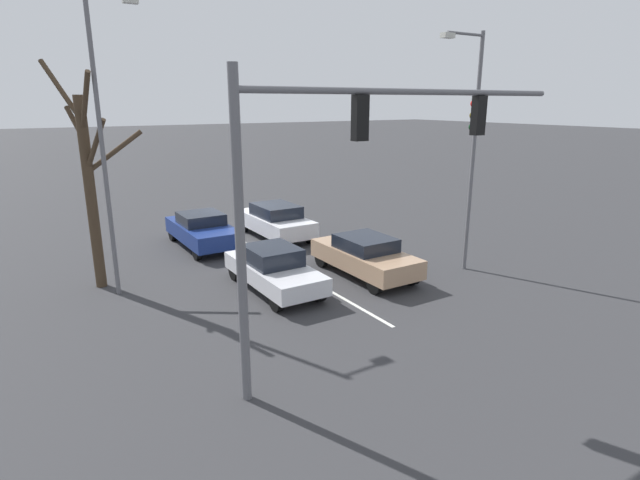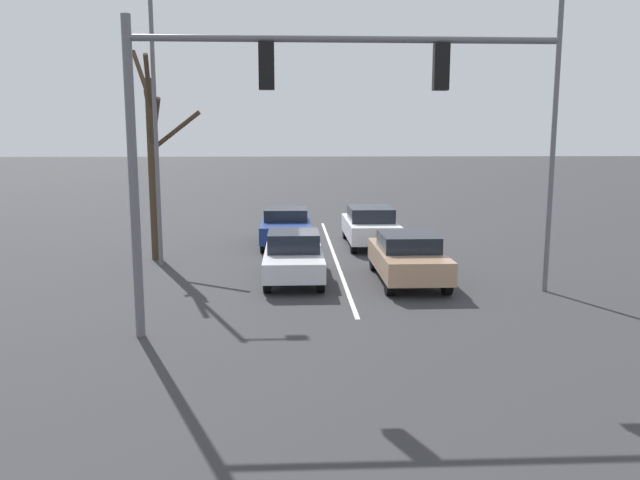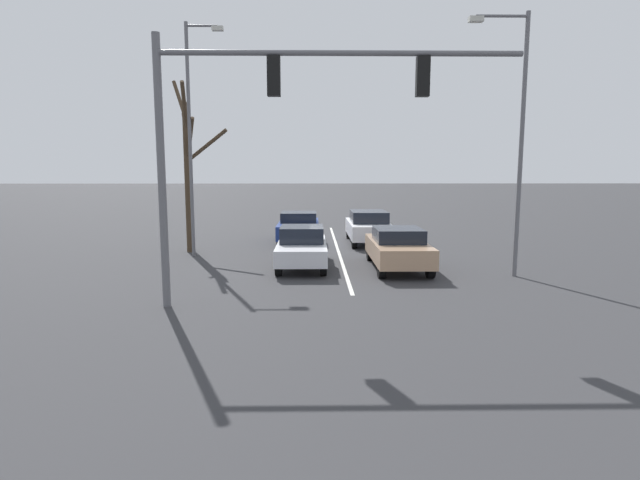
{
  "view_description": "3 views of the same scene",
  "coord_description": "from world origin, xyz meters",
  "px_view_note": "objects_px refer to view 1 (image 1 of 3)",
  "views": [
    {
      "loc": [
        8.46,
        20.56,
        6.05
      ],
      "look_at": [
        0.7,
        8.08,
        1.98
      ],
      "focal_mm": 28.0,
      "sensor_mm": 36.0,
      "label": 1
    },
    {
      "loc": [
        1.56,
        25.09,
        4.27
      ],
      "look_at": [
        0.69,
        6.21,
        1.17
      ],
      "focal_mm": 35.0,
      "sensor_mm": 36.0,
      "label": 2
    },
    {
      "loc": [
        1.12,
        24.38,
        3.44
      ],
      "look_at": [
        0.88,
        8.3,
        1.22
      ],
      "focal_mm": 28.0,
      "sensor_mm": 36.0,
      "label": 3
    }
  ],
  "objects_px": {
    "traffic_signal_gantry": "(350,160)",
    "street_lamp_right_shoulder": "(105,133)",
    "car_silver_midlane_front": "(274,268)",
    "car_tan_leftlane_front": "(365,255)",
    "car_navy_midlane_second": "(202,230)",
    "street_lamp_left_shoulder": "(471,140)",
    "bare_tree_near": "(90,178)",
    "car_white_leftlane_second": "(275,220)"
  },
  "relations": [
    {
      "from": "car_navy_midlane_second",
      "to": "car_white_leftlane_second",
      "type": "bearing_deg",
      "value": 174.95
    },
    {
      "from": "car_tan_leftlane_front",
      "to": "street_lamp_left_shoulder",
      "type": "relative_size",
      "value": 0.53
    },
    {
      "from": "car_silver_midlane_front",
      "to": "street_lamp_right_shoulder",
      "type": "relative_size",
      "value": 0.48
    },
    {
      "from": "car_silver_midlane_front",
      "to": "car_navy_midlane_second",
      "type": "xyz_separation_m",
      "value": [
        0.28,
        -6.23,
        0.02
      ]
    },
    {
      "from": "car_silver_midlane_front",
      "to": "car_navy_midlane_second",
      "type": "relative_size",
      "value": 0.96
    },
    {
      "from": "car_silver_midlane_front",
      "to": "street_lamp_left_shoulder",
      "type": "bearing_deg",
      "value": 165.09
    },
    {
      "from": "traffic_signal_gantry",
      "to": "street_lamp_right_shoulder",
      "type": "relative_size",
      "value": 0.98
    },
    {
      "from": "car_white_leftlane_second",
      "to": "bare_tree_near",
      "type": "height_order",
      "value": "bare_tree_near"
    },
    {
      "from": "traffic_signal_gantry",
      "to": "street_lamp_right_shoulder",
      "type": "distance_m",
      "value": 8.51
    },
    {
      "from": "car_white_leftlane_second",
      "to": "traffic_signal_gantry",
      "type": "relative_size",
      "value": 0.51
    },
    {
      "from": "car_white_leftlane_second",
      "to": "bare_tree_near",
      "type": "distance_m",
      "value": 8.79
    },
    {
      "from": "car_tan_leftlane_front",
      "to": "car_navy_midlane_second",
      "type": "xyz_separation_m",
      "value": [
        3.7,
        -6.69,
        -0.0
      ]
    },
    {
      "from": "car_white_leftlane_second",
      "to": "street_lamp_right_shoulder",
      "type": "bearing_deg",
      "value": 25.7
    },
    {
      "from": "traffic_signal_gantry",
      "to": "bare_tree_near",
      "type": "height_order",
      "value": "bare_tree_near"
    },
    {
      "from": "car_silver_midlane_front",
      "to": "traffic_signal_gantry",
      "type": "bearing_deg",
      "value": 81.7
    },
    {
      "from": "bare_tree_near",
      "to": "car_white_leftlane_second",
      "type": "bearing_deg",
      "value": -162.03
    },
    {
      "from": "car_tan_leftlane_front",
      "to": "street_lamp_left_shoulder",
      "type": "distance_m",
      "value": 5.48
    },
    {
      "from": "car_silver_midlane_front",
      "to": "bare_tree_near",
      "type": "relative_size",
      "value": 0.6
    },
    {
      "from": "car_tan_leftlane_front",
      "to": "car_navy_midlane_second",
      "type": "bearing_deg",
      "value": -61.08
    },
    {
      "from": "street_lamp_right_shoulder",
      "to": "bare_tree_near",
      "type": "xyz_separation_m",
      "value": [
        0.45,
        -1.02,
        -1.45
      ]
    },
    {
      "from": "car_white_leftlane_second",
      "to": "traffic_signal_gantry",
      "type": "xyz_separation_m",
      "value": [
        3.86,
        11.3,
        4.05
      ]
    },
    {
      "from": "street_lamp_right_shoulder",
      "to": "car_white_leftlane_second",
      "type": "bearing_deg",
      "value": -154.3
    },
    {
      "from": "car_silver_midlane_front",
      "to": "car_white_leftlane_second",
      "type": "height_order",
      "value": "car_white_leftlane_second"
    },
    {
      "from": "bare_tree_near",
      "to": "car_tan_leftlane_front",
      "type": "bearing_deg",
      "value": 155.01
    },
    {
      "from": "street_lamp_left_shoulder",
      "to": "car_navy_midlane_second",
      "type": "bearing_deg",
      "value": -48.43
    },
    {
      "from": "car_white_leftlane_second",
      "to": "street_lamp_right_shoulder",
      "type": "distance_m",
      "value": 9.33
    },
    {
      "from": "car_silver_midlane_front",
      "to": "car_tan_leftlane_front",
      "type": "relative_size",
      "value": 0.99
    },
    {
      "from": "traffic_signal_gantry",
      "to": "street_lamp_left_shoulder",
      "type": "distance_m",
      "value": 8.43
    },
    {
      "from": "street_lamp_right_shoulder",
      "to": "bare_tree_near",
      "type": "bearing_deg",
      "value": -66.06
    },
    {
      "from": "street_lamp_right_shoulder",
      "to": "car_tan_leftlane_front",
      "type": "bearing_deg",
      "value": 160.11
    },
    {
      "from": "car_white_leftlane_second",
      "to": "street_lamp_left_shoulder",
      "type": "relative_size",
      "value": 0.55
    },
    {
      "from": "car_navy_midlane_second",
      "to": "traffic_signal_gantry",
      "type": "xyz_separation_m",
      "value": [
        0.5,
        11.6,
        4.1
      ]
    },
    {
      "from": "car_white_leftlane_second",
      "to": "street_lamp_left_shoulder",
      "type": "bearing_deg",
      "value": 115.98
    },
    {
      "from": "traffic_signal_gantry",
      "to": "car_white_leftlane_second",
      "type": "bearing_deg",
      "value": -108.88
    },
    {
      "from": "car_silver_midlane_front",
      "to": "bare_tree_near",
      "type": "height_order",
      "value": "bare_tree_near"
    },
    {
      "from": "car_white_leftlane_second",
      "to": "street_lamp_left_shoulder",
      "type": "distance_m",
      "value": 9.51
    },
    {
      "from": "car_tan_leftlane_front",
      "to": "bare_tree_near",
      "type": "height_order",
      "value": "bare_tree_near"
    },
    {
      "from": "car_silver_midlane_front",
      "to": "car_white_leftlane_second",
      "type": "bearing_deg",
      "value": -117.43
    },
    {
      "from": "car_white_leftlane_second",
      "to": "bare_tree_near",
      "type": "xyz_separation_m",
      "value": [
        7.89,
        2.56,
        2.88
      ]
    },
    {
      "from": "bare_tree_near",
      "to": "car_silver_midlane_front",
      "type": "bearing_deg",
      "value": 144.96
    },
    {
      "from": "car_tan_leftlane_front",
      "to": "street_lamp_left_shoulder",
      "type": "bearing_deg",
      "value": 158.36
    },
    {
      "from": "car_silver_midlane_front",
      "to": "bare_tree_near",
      "type": "bearing_deg",
      "value": -35.04
    }
  ]
}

